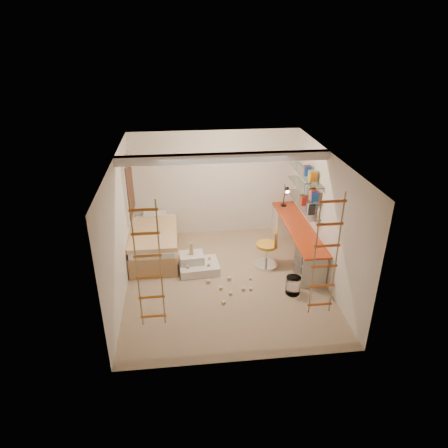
{
  "coord_description": "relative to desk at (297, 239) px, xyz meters",
  "views": [
    {
      "loc": [
        -0.81,
        -6.85,
        4.65
      ],
      "look_at": [
        0.0,
        0.3,
        1.15
      ],
      "focal_mm": 32.0,
      "sensor_mm": 36.0,
      "label": 1
    }
  ],
  "objects": [
    {
      "name": "rope_ladder_right",
      "position": [
        -0.37,
        -2.61,
        1.11
      ],
      "size": [
        0.41,
        0.04,
        2.13
      ],
      "primitive_type": null,
      "color": "#D65824",
      "rests_on": "ceiling"
    },
    {
      "name": "task_lamp",
      "position": [
        -0.05,
        0.96,
        0.73
      ],
      "size": [
        0.14,
        0.36,
        0.57
      ],
      "color": "black",
      "rests_on": "desk"
    },
    {
      "name": "toy_blocks",
      "position": [
        -1.91,
        -0.85,
        -0.22
      ],
      "size": [
        1.35,
        1.41,
        0.64
      ],
      "color": "#CCB284",
      "rests_on": "floor"
    },
    {
      "name": "books",
      "position": [
        0.15,
        0.27,
        1.2
      ],
      "size": [
        0.14,
        0.7,
        0.92
      ],
      "color": "#262626",
      "rests_on": "shelves"
    },
    {
      "name": "shelves",
      "position": [
        0.15,
        0.27,
        1.1
      ],
      "size": [
        0.25,
        1.8,
        0.71
      ],
      "color": "white",
      "rests_on": "wall_right"
    },
    {
      "name": "window_frame",
      "position": [
        -3.69,
        0.64,
        1.15
      ],
      "size": [
        0.06,
        1.15,
        1.35
      ],
      "primitive_type": "cube",
      "color": "white",
      "rests_on": "wall_left"
    },
    {
      "name": "rope_ladder_left",
      "position": [
        -3.07,
        -2.61,
        1.11
      ],
      "size": [
        0.41,
        0.04,
        2.13
      ],
      "primitive_type": null,
      "color": "orange",
      "rests_on": "ceiling"
    },
    {
      "name": "ceiling_beam",
      "position": [
        -1.72,
        -0.56,
        2.12
      ],
      "size": [
        4.0,
        0.18,
        0.16
      ],
      "primitive_type": "cube",
      "color": "white",
      "rests_on": "ceiling"
    },
    {
      "name": "waste_bin",
      "position": [
        -0.46,
        -1.45,
        -0.23
      ],
      "size": [
        0.29,
        0.29,
        0.36
      ],
      "primitive_type": "cylinder",
      "color": "white",
      "rests_on": "floor"
    },
    {
      "name": "desk",
      "position": [
        0.0,
        0.0,
        0.0
      ],
      "size": [
        0.56,
        2.8,
        0.75
      ],
      "color": "#C33C16",
      "rests_on": "floor"
    },
    {
      "name": "bed",
      "position": [
        -3.2,
        0.36,
        -0.07
      ],
      "size": [
        1.02,
        2.0,
        0.69
      ],
      "color": "#AD7F51",
      "rests_on": "floor"
    },
    {
      "name": "floor",
      "position": [
        -1.72,
        -0.86,
        -0.4
      ],
      "size": [
        4.5,
        4.5,
        0.0
      ],
      "primitive_type": "plane",
      "color": "#9E8866",
      "rests_on": "ground"
    },
    {
      "name": "window_blind",
      "position": [
        -3.65,
        0.64,
        1.15
      ],
      "size": [
        0.02,
        1.0,
        1.2
      ],
      "primitive_type": "cube",
      "color": "#4C2D1E",
      "rests_on": "window_frame"
    },
    {
      "name": "play_platform",
      "position": [
        -2.28,
        -0.4,
        -0.26
      ],
      "size": [
        0.88,
        0.71,
        0.37
      ],
      "color": "silver",
      "rests_on": "floor"
    },
    {
      "name": "swivel_chair",
      "position": [
        -0.75,
        -0.39,
        -0.08
      ],
      "size": [
        0.66,
        0.66,
        0.88
      ],
      "color": "gold",
      "rests_on": "floor"
    }
  ]
}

